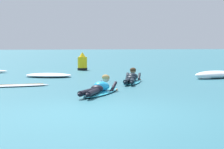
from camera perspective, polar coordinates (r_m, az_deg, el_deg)
name	(u,v)px	position (r m, az deg, el deg)	size (l,w,h in m)	color
ground_plane	(65,75)	(18.28, -6.33, -0.02)	(120.00, 120.00, 0.00)	#2D6B7A
surfer_near	(100,89)	(11.45, -1.64, -1.98)	(1.57, 2.52, 0.54)	#2DB2D1
surfer_far	(132,79)	(14.62, 2.68, -0.59)	(1.26, 2.65, 0.55)	#2DB2D1
drifting_surfboard	(15,86)	(13.67, -13.02, -1.46)	(2.16, 0.81, 0.16)	silver
whitewater_mid_left	(214,75)	(16.78, 13.66, -0.04)	(1.93, 1.26, 0.30)	white
whitewater_mid_right	(49,75)	(17.12, -8.53, -0.10)	(2.13, 1.70, 0.16)	white
channel_marker_buoy	(82,63)	(21.03, -4.02, 1.53)	(0.49, 0.49, 0.90)	yellow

